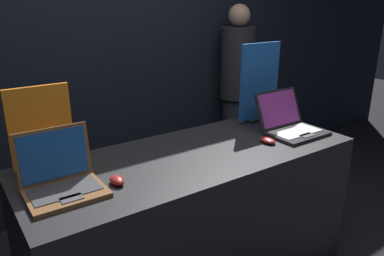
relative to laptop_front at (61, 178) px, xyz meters
name	(u,v)px	position (x,y,z in m)	size (l,w,h in m)	color
wall_back	(99,37)	(0.72, 1.30, 0.47)	(8.00, 0.05, 2.80)	black
display_counter	(194,221)	(0.72, 0.02, -0.50)	(1.87, 0.74, 0.87)	black
laptop_front	(61,178)	(0.00, 0.00, 0.00)	(0.33, 0.29, 0.27)	brown
mouse_front	(117,180)	(0.23, -0.08, -0.04)	(0.06, 0.10, 0.04)	maroon
promo_stand_front	(41,131)	(0.00, 0.27, 0.14)	(0.30, 0.07, 0.42)	black
laptop_back	(290,124)	(1.42, -0.04, 0.00)	(0.36, 0.35, 0.25)	black
mouse_back	(268,140)	(1.18, -0.10, -0.05)	(0.07, 0.11, 0.03)	maroon
promo_stand_back	(259,85)	(1.42, 0.25, 0.20)	(0.33, 0.07, 0.54)	black
person_bystander	(236,91)	(1.95, 1.07, -0.08)	(0.31, 0.31, 1.64)	#282833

